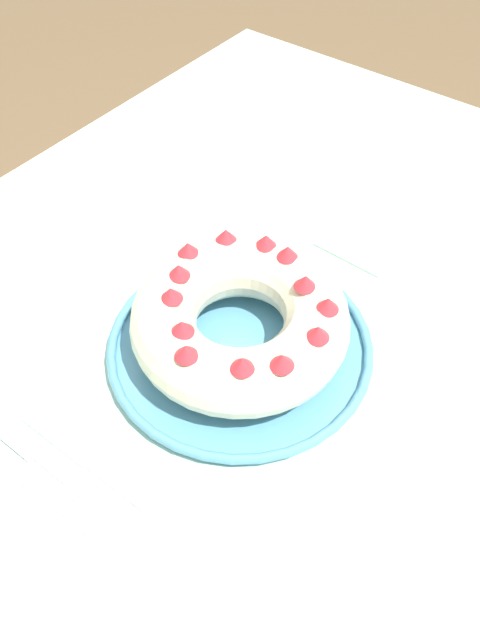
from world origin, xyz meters
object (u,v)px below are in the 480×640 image
napkin (373,232)px  fork (53,469)px  bundt_cake (240,319)px  cake_knife (92,464)px  serving_dish (240,346)px  serving_knife (58,502)px

napkin → fork: bearing=171.1°
bundt_cake → fork: bundt_cake is taller
fork → bundt_cake: bearing=-14.6°
fork → napkin: (0.56, -0.09, -0.00)m
fork → cake_knife: 0.04m
fork → napkin: fork is taller
serving_dish → fork: bearing=166.1°
bundt_cake → cake_knife: (-0.23, 0.03, -0.06)m
serving_dish → serving_knife: (-0.28, 0.03, -0.01)m
cake_knife → napkin: cake_knife is taller
serving_dish → napkin: 0.31m
bundt_cake → fork: 0.27m
serving_dish → bundt_cake: 0.05m
serving_knife → napkin: (0.59, -0.05, -0.00)m
bundt_cake → cake_knife: size_ratio=1.40×
serving_dish → serving_knife: serving_dish is taller
fork → cake_knife: bearing=-44.9°
fork → cake_knife: (0.03, -0.03, -0.00)m
serving_dish → cake_knife: bearing=171.5°
serving_dish → cake_knife: size_ratio=1.77×
serving_knife → fork: bearing=53.3°
serving_dish → cake_knife: 0.23m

